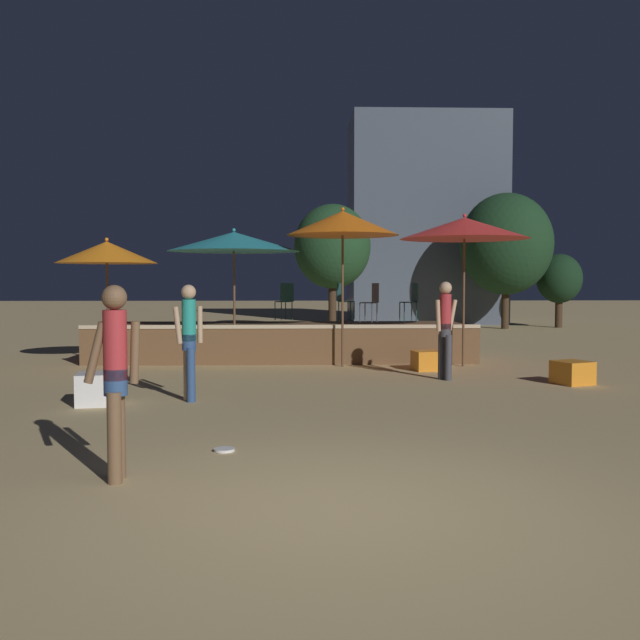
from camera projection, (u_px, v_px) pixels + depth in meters
The scene contains 21 objects.
ground_plane at pixel (340, 509), 5.70m from camera, with size 120.00×120.00×0.00m, color tan.
wooden_deck at pixel (283, 341), 16.81m from camera, with size 8.68×2.82×0.88m.
patio_umbrella_0 at pixel (464, 228), 15.08m from camera, with size 2.74×2.74×3.25m.
patio_umbrella_1 at pixel (234, 242), 15.36m from camera, with size 2.85×2.85×2.96m.
patio_umbrella_2 at pixel (107, 252), 15.23m from camera, with size 2.14×2.14×2.75m.
patio_umbrella_3 at pixel (343, 223), 15.02m from camera, with size 2.38×2.38×3.38m.
cube_seat_0 at pixel (426, 361), 14.54m from camera, with size 0.59×0.59×0.40m.
cube_seat_1 at pixel (572, 373), 12.60m from camera, with size 0.74×0.74×0.41m.
cube_seat_2 at pixel (97, 389), 10.50m from camera, with size 0.66×0.66×0.47m.
person_0 at pixel (189, 337), 10.77m from camera, with size 0.45×0.29×1.77m.
person_1 at pixel (445, 326), 13.10m from camera, with size 0.48×0.34×1.81m.
person_3 at pixel (115, 374), 6.46m from camera, with size 0.51×0.30×1.79m.
bistro_chair_0 at pixel (412, 298), 16.67m from camera, with size 0.42×0.41×0.90m.
bistro_chair_1 at pixel (285, 298), 17.17m from camera, with size 0.47×0.47×0.90m.
bistro_chair_2 at pixel (343, 297), 17.41m from camera, with size 0.45×0.44×0.90m.
bistro_chair_3 at pixel (372, 299), 16.31m from camera, with size 0.46×0.46×0.90m.
frisbee_disc at pixel (224, 450), 7.63m from camera, with size 0.22×0.22×0.03m.
background_tree_0 at pixel (559, 279), 27.78m from camera, with size 1.75×1.75×2.88m.
background_tree_1 at pixel (332, 247), 25.36m from camera, with size 2.73×2.73×4.56m.
background_tree_2 at pixel (506, 244), 26.98m from camera, with size 3.50×3.50×5.15m.
distant_building at pixel (425, 221), 30.93m from camera, with size 6.46×3.84×8.83m.
Camera 1 is at (-0.34, -5.60, 1.83)m, focal length 40.00 mm.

